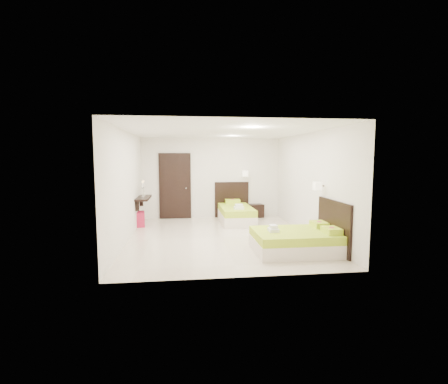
{
  "coord_description": "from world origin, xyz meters",
  "views": [
    {
      "loc": [
        -0.9,
        -7.85,
        1.96
      ],
      "look_at": [
        0.1,
        0.3,
        1.1
      ],
      "focal_mm": 26.0,
      "sensor_mm": 36.0,
      "label": 1
    }
  ],
  "objects": [
    {
      "name": "ottoman",
      "position": [
        -2.26,
        1.56,
        0.21
      ],
      "size": [
        0.48,
        0.48,
        0.43
      ],
      "primitive_type": "cube",
      "rotation": [
        0.0,
        0.0,
        0.13
      ],
      "color": "#A31536",
      "rests_on": "ground"
    },
    {
      "name": "door",
      "position": [
        -1.2,
        2.7,
        1.05
      ],
      "size": [
        1.02,
        0.15,
        2.14
      ],
      "color": "black",
      "rests_on": "ground"
    },
    {
      "name": "floor",
      "position": [
        0.0,
        0.0,
        0.0
      ],
      "size": [
        5.5,
        5.5,
        0.0
      ],
      "primitive_type": "plane",
      "color": "beige",
      "rests_on": "ground"
    },
    {
      "name": "bed_double",
      "position": [
        1.47,
        -1.44,
        0.26
      ],
      "size": [
        1.72,
        1.47,
        1.42
      ],
      "color": "beige",
      "rests_on": "ground"
    },
    {
      "name": "bed_single",
      "position": [
        0.66,
        1.89,
        0.28
      ],
      "size": [
        1.13,
        1.88,
        1.55
      ],
      "color": "beige",
      "rests_on": "ground"
    },
    {
      "name": "nightstand",
      "position": [
        1.42,
        2.61,
        0.22
      ],
      "size": [
        0.57,
        0.53,
        0.44
      ],
      "primitive_type": "cube",
      "rotation": [
        0.0,
        0.0,
        0.2
      ],
      "color": "black",
      "rests_on": "ground"
    },
    {
      "name": "console_shelf",
      "position": [
        -2.08,
        1.6,
        0.82
      ],
      "size": [
        0.35,
        1.2,
        0.78
      ],
      "color": "black",
      "rests_on": "ground"
    }
  ]
}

